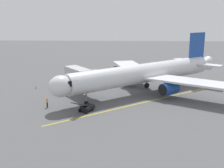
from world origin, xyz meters
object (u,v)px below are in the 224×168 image
at_px(belt_loader_rear_apron, 144,69).
at_px(belt_loader_near_nose, 122,70).
at_px(airplane, 146,73).
at_px(safety_cone_nose_right, 36,87).
at_px(jet_bridge, 83,77).
at_px(ground_crew_marshaller, 47,102).
at_px(ground_crew_wing_walker, 95,83).
at_px(tug_starboard_side, 123,75).
at_px(safety_cone_wing_port, 78,91).
at_px(belt_loader_portside, 86,107).
at_px(safety_cone_nose_left, 82,93).

bearing_deg(belt_loader_rear_apron, belt_loader_near_nose, 16.62).
distance_m(airplane, safety_cone_nose_right, 23.68).
height_order(jet_bridge, ground_crew_marshaller, jet_bridge).
height_order(jet_bridge, ground_crew_wing_walker, jet_bridge).
height_order(airplane, tug_starboard_side, airplane).
distance_m(jet_bridge, ground_crew_wing_walker, 7.64).
height_order(jet_bridge, safety_cone_wing_port, jet_bridge).
relative_size(airplane, belt_loader_portside, 7.67).
bearing_deg(belt_loader_portside, ground_crew_marshaller, -14.34).
xyz_separation_m(airplane, safety_cone_nose_right, (23.27, -2.27, -3.73)).
distance_m(ground_crew_wing_walker, safety_cone_nose_left, 6.36).
bearing_deg(tug_starboard_side, airplane, 108.56).
distance_m(ground_crew_marshaller, safety_cone_nose_right, 13.49).
xyz_separation_m(belt_loader_rear_apron, safety_cone_nose_left, (13.76, 22.54, -0.44)).
height_order(jet_bridge, belt_loader_rear_apron, jet_bridge).
bearing_deg(ground_crew_wing_walker, belt_loader_near_nose, -111.49).
bearing_deg(ground_crew_wing_walker, belt_loader_portside, 90.47).
height_order(belt_loader_portside, safety_cone_nose_left, belt_loader_portside).
bearing_deg(safety_cone_nose_right, jet_bridge, 156.37).
relative_size(safety_cone_nose_left, safety_cone_nose_right, 1.00).
xyz_separation_m(jet_bridge, belt_loader_near_nose, (-7.38, -21.68, -3.05)).
bearing_deg(safety_cone_wing_port, safety_cone_nose_right, -16.01).
relative_size(belt_loader_portside, safety_cone_nose_right, 8.18).
height_order(belt_loader_near_nose, safety_cone_nose_left, belt_loader_near_nose).
bearing_deg(safety_cone_wing_port, airplane, -178.07).
bearing_deg(safety_cone_nose_left, safety_cone_wing_port, -48.90).
bearing_deg(safety_cone_wing_port, ground_crew_wing_walker, -122.47).
relative_size(belt_loader_near_nose, belt_loader_portside, 0.97).
height_order(jet_bridge, tug_starboard_side, jet_bridge).
bearing_deg(safety_cone_nose_left, safety_cone_nose_right, -20.37).
bearing_deg(belt_loader_portside, safety_cone_nose_left, -77.89).
bearing_deg(belt_loader_near_nose, safety_cone_nose_right, 42.44).
height_order(ground_crew_marshaller, ground_crew_wing_walker, same).
relative_size(belt_loader_portside, tug_starboard_side, 1.64).
bearing_deg(belt_loader_near_nose, safety_cone_wing_port, 65.62).
distance_m(tug_starboard_side, belt_loader_rear_apron, 9.23).
xyz_separation_m(airplane, jet_bridge, (12.23, 2.56, -0.24)).
xyz_separation_m(belt_loader_near_nose, belt_loader_portside, (5.68, 30.80, 0.00)).
xyz_separation_m(jet_bridge, safety_cone_nose_left, (0.46, -0.90, -3.49)).
relative_size(airplane, jet_bridge, 3.37).
xyz_separation_m(tug_starboard_side, safety_cone_nose_right, (18.72, 11.29, -0.43)).
distance_m(ground_crew_marshaller, tug_starboard_side, 26.80).
height_order(jet_bridge, safety_cone_nose_right, jet_bridge).
xyz_separation_m(airplane, safety_cone_nose_left, (12.69, 1.66, -3.73)).
bearing_deg(ground_crew_wing_walker, tug_starboard_side, -123.55).
bearing_deg(ground_crew_marshaller, tug_starboard_side, -118.87).
bearing_deg(ground_crew_marshaller, airplane, -150.48).
relative_size(belt_loader_near_nose, belt_loader_rear_apron, 0.96).
relative_size(jet_bridge, tug_starboard_side, 3.74).
bearing_deg(ground_crew_wing_walker, jet_bridge, 77.28).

